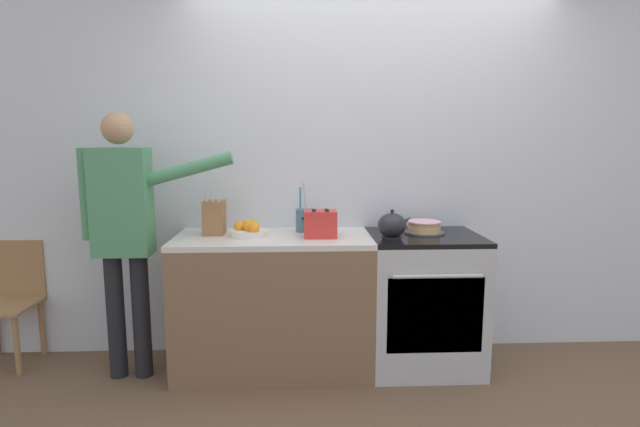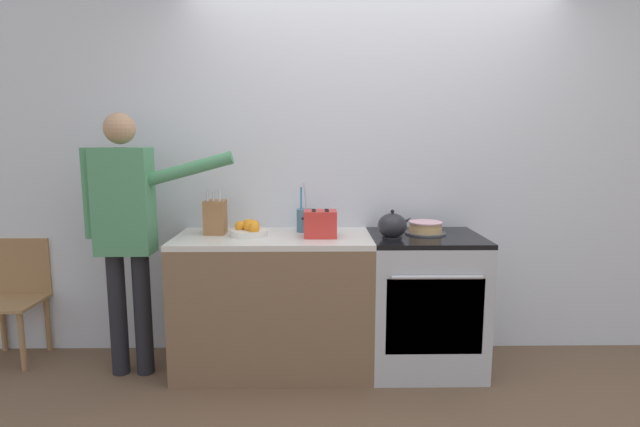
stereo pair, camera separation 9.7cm
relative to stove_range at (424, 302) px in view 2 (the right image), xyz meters
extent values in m
plane|color=brown|center=(-0.32, -0.30, -0.45)|extent=(16.00, 16.00, 0.00)
cube|color=silver|center=(-0.32, 0.33, 0.85)|extent=(8.00, 0.04, 2.60)
cube|color=brown|center=(-0.99, 0.00, -0.02)|extent=(1.26, 0.61, 0.86)
cube|color=silver|center=(-0.99, 0.00, 0.43)|extent=(1.26, 0.61, 0.03)
cube|color=#B7BABF|center=(0.00, 0.00, -0.02)|extent=(0.72, 0.61, 0.86)
cube|color=black|center=(0.00, -0.30, 0.01)|extent=(0.59, 0.01, 0.48)
cylinder|color=#B7BABF|center=(0.00, -0.32, 0.26)|extent=(0.54, 0.02, 0.02)
cube|color=black|center=(0.00, 0.00, 0.43)|extent=(0.72, 0.61, 0.03)
cylinder|color=#4C4C51|center=(0.01, 0.06, 0.45)|extent=(0.27, 0.27, 0.01)
cylinder|color=tan|center=(0.01, 0.06, 0.47)|extent=(0.21, 0.21, 0.03)
cylinder|color=tan|center=(0.01, 0.06, 0.50)|extent=(0.21, 0.21, 0.03)
cylinder|color=#EFB2C1|center=(0.01, 0.06, 0.52)|extent=(0.22, 0.22, 0.01)
cylinder|color=#232328|center=(-0.23, -0.07, 0.45)|extent=(0.13, 0.13, 0.01)
ellipsoid|color=#232328|center=(-0.23, -0.07, 0.53)|extent=(0.18, 0.18, 0.16)
cone|color=#232328|center=(-0.15, -0.07, 0.55)|extent=(0.09, 0.04, 0.08)
sphere|color=black|center=(-0.23, -0.07, 0.62)|extent=(0.02, 0.02, 0.02)
cube|color=olive|center=(-1.38, 0.09, 0.56)|extent=(0.13, 0.16, 0.22)
cylinder|color=#B2B2B7|center=(-1.42, 0.05, 0.70)|extent=(0.01, 0.03, 0.07)
cylinder|color=#B2B2B7|center=(-1.38, 0.05, 0.70)|extent=(0.01, 0.03, 0.07)
cylinder|color=#B2B2B7|center=(-1.34, 0.05, 0.70)|extent=(0.01, 0.04, 0.08)
cylinder|color=#B2B2B7|center=(-1.42, 0.08, 0.70)|extent=(0.01, 0.04, 0.08)
cylinder|color=#477084|center=(-0.79, 0.15, 0.52)|extent=(0.10, 0.10, 0.15)
cylinder|color=#B7BABF|center=(-0.78, 0.13, 0.64)|extent=(0.04, 0.03, 0.28)
cylinder|color=teal|center=(-0.81, 0.15, 0.62)|extent=(0.01, 0.03, 0.25)
cylinder|color=silver|center=(-1.15, 0.01, 0.47)|extent=(0.24, 0.24, 0.04)
sphere|color=orange|center=(-1.12, 0.04, 0.51)|extent=(0.08, 0.08, 0.08)
sphere|color=orange|center=(-1.21, 0.03, 0.51)|extent=(0.07, 0.07, 0.07)
sphere|color=orange|center=(-1.11, -0.04, 0.51)|extent=(0.07, 0.07, 0.07)
sphere|color=orange|center=(-1.14, 0.01, 0.51)|extent=(0.08, 0.08, 0.08)
sphere|color=orange|center=(-1.16, 0.06, 0.51)|extent=(0.08, 0.08, 0.08)
cube|color=red|center=(-0.69, -0.04, 0.53)|extent=(0.21, 0.16, 0.17)
cube|color=black|center=(-0.73, -0.04, 0.62)|extent=(0.02, 0.11, 0.00)
cube|color=black|center=(-0.65, -0.04, 0.62)|extent=(0.02, 0.11, 0.00)
cube|color=black|center=(-0.80, -0.04, 0.57)|extent=(0.02, 0.02, 0.01)
cylinder|color=black|center=(-1.99, -0.08, -0.05)|extent=(0.11, 0.11, 0.80)
cylinder|color=black|center=(-1.83, -0.08, -0.05)|extent=(0.11, 0.11, 0.80)
cube|color=#4C8E60|center=(-1.91, -0.08, 0.68)|extent=(0.34, 0.20, 0.66)
cylinder|color=#4C8E60|center=(-2.12, -0.08, 0.73)|extent=(0.08, 0.08, 0.56)
cylinder|color=#4C8E60|center=(-1.50, -0.08, 0.88)|extent=(0.56, 0.08, 0.22)
sphere|color=tan|center=(-1.91, -0.08, 1.13)|extent=(0.19, 0.19, 0.19)
cylinder|color=#997047|center=(-2.64, -0.04, -0.25)|extent=(0.04, 0.04, 0.40)
cylinder|color=#997047|center=(-2.96, 0.28, -0.25)|extent=(0.04, 0.04, 0.40)
cylinder|color=#997047|center=(-2.64, 0.28, -0.25)|extent=(0.04, 0.04, 0.40)
cube|color=#997047|center=(-2.80, 0.12, -0.04)|extent=(0.40, 0.40, 0.02)
cube|color=#997047|center=(-2.80, 0.31, 0.17)|extent=(0.40, 0.03, 0.40)
camera|label=1|loc=(-0.83, -3.16, 1.07)|focal=28.00mm
camera|label=2|loc=(-0.73, -3.17, 1.07)|focal=28.00mm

